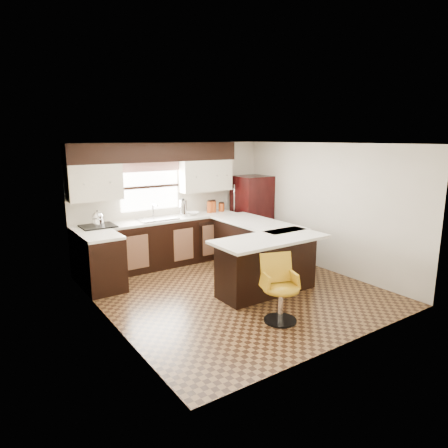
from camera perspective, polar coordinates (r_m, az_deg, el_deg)
floor at (r=6.75m, az=1.61°, el=-9.44°), size 4.40×4.40×0.00m
ceiling at (r=6.27m, az=1.74°, el=11.40°), size 4.40×4.40×0.00m
wall_back at (r=8.25m, az=-7.33°, el=3.14°), size 4.40×0.00×4.40m
wall_front at (r=4.85m, az=17.15°, el=-3.76°), size 4.40×0.00×4.40m
wall_left at (r=5.47m, az=-16.46°, el=-1.92°), size 0.00×4.40×4.40m
wall_right at (r=7.80m, az=14.28°, el=2.33°), size 0.00×4.40×4.40m
base_cab_back at (r=7.95m, az=-9.09°, el=-2.79°), size 3.30×0.60×0.90m
base_cab_left at (r=6.91m, az=-16.95°, el=-5.50°), size 0.60×0.70×0.90m
counter_back at (r=7.84m, az=-9.20°, el=0.54°), size 3.30×0.60×0.04m
counter_left at (r=6.78m, az=-17.20°, el=-1.69°), size 0.60×0.70×0.04m
soffit at (r=7.83m, az=-9.59°, el=10.08°), size 3.40×0.35×0.36m
upper_cab_left at (r=7.43m, az=-18.05°, el=5.68°), size 0.94×0.35×0.64m
upper_cab_right at (r=8.37m, az=-2.70°, el=6.93°), size 1.14×0.35×0.64m
window_pane at (r=7.98m, az=-10.54°, el=5.25°), size 1.20×0.02×0.90m
valance at (r=7.90m, az=-10.53°, el=8.03°), size 1.30×0.06×0.18m
sink at (r=7.80m, az=-9.48°, el=0.75°), size 0.75×0.45×0.03m
dishwasher at (r=8.18m, az=-1.88°, el=-2.37°), size 0.58×0.03×0.78m
cooktop at (r=7.41m, az=-17.57°, el=-0.30°), size 0.58×0.50×0.02m
peninsula_long at (r=7.59m, az=4.38°, el=-3.40°), size 0.60×1.95×0.90m
peninsula_return at (r=6.55m, az=6.11°, el=-5.98°), size 1.65×0.60×0.90m
counter_pen_long at (r=7.51m, az=4.74°, el=0.14°), size 0.84×1.95×0.04m
counter_pen_return at (r=6.34m, az=6.60°, el=-2.16°), size 1.89×0.84×0.04m
refrigerator at (r=8.87m, az=3.98°, el=1.47°), size 0.72×0.69×1.68m
bar_chair at (r=5.56m, az=8.16°, el=-9.26°), size 0.63×0.63×0.93m
kettle at (r=7.38m, az=-17.62°, el=0.83°), size 0.20×0.20×0.27m
percolator at (r=8.04m, az=-5.86°, el=2.26°), size 0.15×0.15×0.32m
mixing_bowl at (r=8.17m, az=-4.45°, el=1.51°), size 0.31×0.31×0.06m
canister_large at (r=8.39m, az=-2.05°, el=2.44°), size 0.12×0.12×0.24m
canister_med at (r=8.43m, az=-1.57°, el=2.48°), size 0.13×0.13×0.24m
canister_small at (r=8.55m, az=-0.38°, el=2.39°), size 0.13×0.13×0.17m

